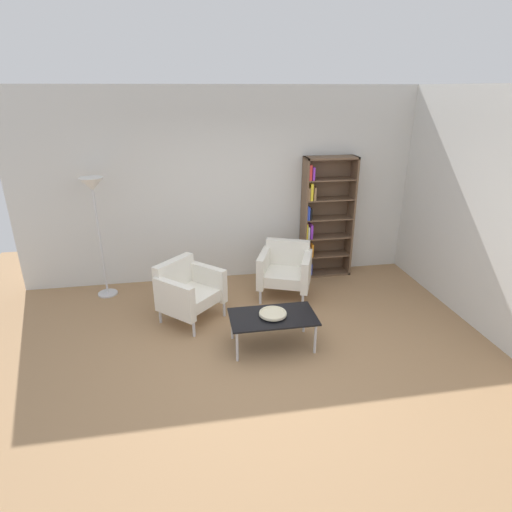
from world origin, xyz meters
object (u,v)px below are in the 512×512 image
object	(u,v)px
coffee_table_low	(273,318)
armchair_by_bookshelf	(285,269)
armchair_spare_guest	(188,290)
floor_lamp_torchiere	(94,199)
bookshelf_tall	(323,219)
decorative_bowl	(273,313)

from	to	relation	value
coffee_table_low	armchair_by_bookshelf	world-z (taller)	armchair_by_bookshelf
armchair_spare_guest	floor_lamp_torchiere	world-z (taller)	floor_lamp_torchiere
coffee_table_low	armchair_spare_guest	xyz separation A→B (m)	(-0.96, 0.82, 0.05)
bookshelf_tall	armchair_by_bookshelf	world-z (taller)	bookshelf_tall
coffee_table_low	floor_lamp_torchiere	bearing A→B (deg)	140.88
bookshelf_tall	armchair_by_bookshelf	xyz separation A→B (m)	(-0.76, -0.66, -0.52)
coffee_table_low	floor_lamp_torchiere	world-z (taller)	floor_lamp_torchiere
decorative_bowl	floor_lamp_torchiere	size ratio (longest dim) A/B	0.18
decorative_bowl	floor_lamp_torchiere	bearing A→B (deg)	140.88
armchair_spare_guest	decorative_bowl	bearing A→B (deg)	-86.63
floor_lamp_torchiere	bookshelf_tall	bearing A→B (deg)	3.40
floor_lamp_torchiere	decorative_bowl	bearing A→B (deg)	-39.12
bookshelf_tall	floor_lamp_torchiere	xyz separation A→B (m)	(-3.35, -0.20, 0.51)
decorative_bowl	floor_lamp_torchiere	world-z (taller)	floor_lamp_torchiere
decorative_bowl	armchair_by_bookshelf	xyz separation A→B (m)	(0.46, 1.27, -0.02)
bookshelf_tall	armchair_spare_guest	world-z (taller)	bookshelf_tall
armchair_by_bookshelf	armchair_spare_guest	size ratio (longest dim) A/B	0.95
coffee_table_low	armchair_by_bookshelf	xyz separation A→B (m)	(0.46, 1.27, 0.05)
coffee_table_low	bookshelf_tall	bearing A→B (deg)	57.79
armchair_spare_guest	floor_lamp_torchiere	xyz separation A→B (m)	(-1.18, 0.91, 1.03)
armchair_by_bookshelf	armchair_spare_guest	bearing A→B (deg)	-140.91
bookshelf_tall	armchair_spare_guest	bearing A→B (deg)	-152.96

